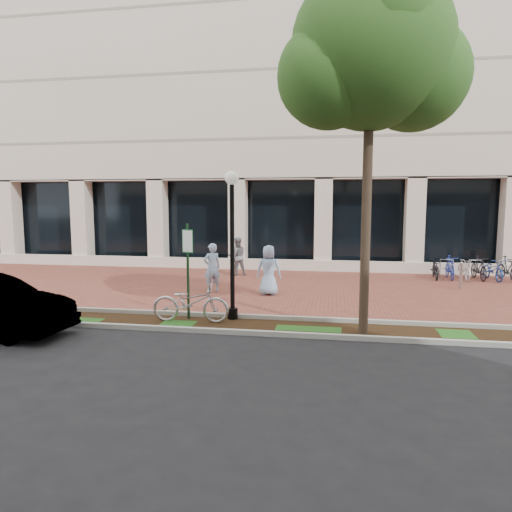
% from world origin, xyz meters
% --- Properties ---
extents(ground, '(120.00, 120.00, 0.00)m').
position_xyz_m(ground, '(0.00, 0.00, 0.00)').
color(ground, black).
rests_on(ground, ground).
extents(brick_plaza, '(40.00, 9.00, 0.01)m').
position_xyz_m(brick_plaza, '(0.00, 0.00, 0.01)').
color(brick_plaza, brown).
rests_on(brick_plaza, ground).
extents(planting_strip, '(40.00, 1.50, 0.01)m').
position_xyz_m(planting_strip, '(0.00, -5.25, 0.01)').
color(planting_strip, black).
rests_on(planting_strip, ground).
extents(curb_plaza_side, '(40.00, 0.12, 0.12)m').
position_xyz_m(curb_plaza_side, '(0.00, -4.50, 0.06)').
color(curb_plaza_side, '#ABABA1').
rests_on(curb_plaza_side, ground).
extents(curb_street_side, '(40.00, 0.12, 0.12)m').
position_xyz_m(curb_street_side, '(0.00, -6.00, 0.06)').
color(curb_street_side, '#ABABA1').
rests_on(curb_street_side, ground).
extents(near_office_building, '(40.00, 12.12, 16.00)m').
position_xyz_m(near_office_building, '(0.00, 10.47, 10.05)').
color(near_office_building, beige).
rests_on(near_office_building, ground).
extents(parking_sign, '(0.34, 0.07, 2.56)m').
position_xyz_m(parking_sign, '(-1.33, -4.82, 1.62)').
color(parking_sign, '#123318').
rests_on(parking_sign, ground).
extents(lamppost, '(0.36, 0.36, 3.92)m').
position_xyz_m(lamppost, '(-0.17, -4.60, 2.22)').
color(lamppost, black).
rests_on(lamppost, ground).
extents(street_tree, '(4.29, 3.58, 8.29)m').
position_xyz_m(street_tree, '(3.24, -5.42, 6.27)').
color(street_tree, '#4B3C2B').
rests_on(street_tree, ground).
extents(locked_bicycle, '(2.04, 0.78, 1.06)m').
position_xyz_m(locked_bicycle, '(-1.18, -5.09, 0.53)').
color(locked_bicycle, silver).
rests_on(locked_bicycle, ground).
extents(pedestrian_left, '(0.74, 0.69, 1.71)m').
position_xyz_m(pedestrian_left, '(-1.70, -1.03, 0.85)').
color(pedestrian_left, '#94B8DC').
rests_on(pedestrian_left, ground).
extents(pedestrian_mid, '(0.98, 0.90, 1.63)m').
position_xyz_m(pedestrian_mid, '(-1.60, 2.73, 0.82)').
color(pedestrian_mid, slate).
rests_on(pedestrian_mid, ground).
extents(pedestrian_right, '(0.86, 0.58, 1.70)m').
position_xyz_m(pedestrian_right, '(0.34, -1.27, 0.85)').
color(pedestrian_right, '#92B5D9').
rests_on(pedestrian_right, ground).
extents(bollard, '(0.12, 0.12, 1.01)m').
position_xyz_m(bollard, '(7.01, 0.90, 0.51)').
color(bollard, '#ACACB0').
rests_on(bollard, ground).
extents(bike_rack_cluster, '(3.47, 1.72, 0.97)m').
position_xyz_m(bike_rack_cluster, '(7.98, 3.17, 0.46)').
color(bike_rack_cluster, black).
rests_on(bike_rack_cluster, ground).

